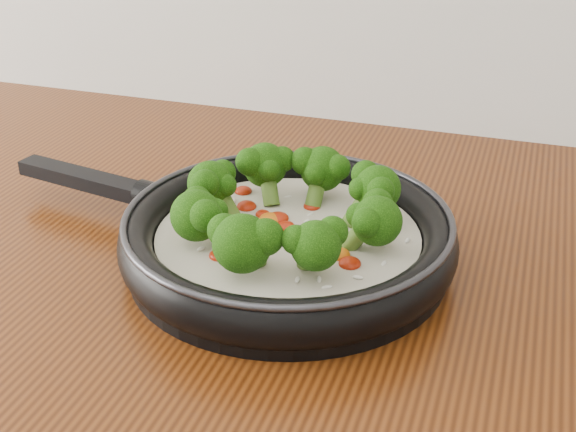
% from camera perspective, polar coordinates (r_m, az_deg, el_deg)
% --- Properties ---
extents(skillet, '(0.50, 0.36, 0.09)m').
position_cam_1_polar(skillet, '(0.70, -0.25, -1.26)').
color(skillet, black).
rests_on(skillet, counter).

